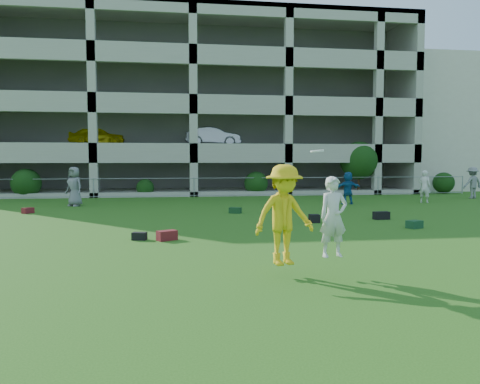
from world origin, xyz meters
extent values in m
plane|color=#235114|center=(0.00, 0.00, 0.00)|extent=(100.00, 100.00, 0.00)
cube|color=beige|center=(23.00, 28.00, 5.00)|extent=(16.00, 14.00, 10.00)
imported|color=slate|center=(-6.12, 14.05, 0.97)|extent=(1.13, 1.05, 1.95)
imported|color=#1F558E|center=(7.63, 13.08, 0.84)|extent=(1.62, 0.77, 1.68)
imported|color=silver|center=(12.02, 13.34, 0.87)|extent=(0.75, 0.74, 1.74)
imported|color=slate|center=(16.28, 15.47, 0.93)|extent=(1.30, 0.88, 1.86)
cube|color=#621C10|center=(-1.49, 3.50, 0.14)|extent=(0.63, 0.52, 0.28)
cube|color=black|center=(-2.27, 3.67, 0.11)|extent=(0.45, 0.34, 0.22)
cube|color=#12331D|center=(6.73, 4.69, 0.13)|extent=(0.60, 0.52, 0.26)
cube|color=black|center=(3.82, 6.52, 0.15)|extent=(0.35, 0.35, 0.30)
cube|color=black|center=(6.65, 7.04, 0.15)|extent=(0.63, 0.35, 0.30)
cube|color=#5F1B10|center=(-7.47, 11.13, 0.12)|extent=(0.49, 0.53, 0.24)
cube|color=#123218|center=(1.34, 9.88, 0.12)|extent=(0.58, 0.49, 0.25)
imported|color=yellow|center=(0.84, -1.03, 1.23)|extent=(1.43, 1.06, 1.97)
imported|color=silver|center=(1.81, -1.13, 1.18)|extent=(0.62, 0.45, 1.59)
cylinder|color=white|center=(1.50, -1.02, 2.48)|extent=(0.27, 0.27, 0.06)
cube|color=#9E998C|center=(0.00, 32.75, 6.00)|extent=(30.00, 0.50, 12.00)
cube|color=#9E998C|center=(14.75, 26.00, 6.00)|extent=(0.50, 14.00, 12.00)
cube|color=#9E998C|center=(0.00, 26.00, 11.85)|extent=(30.00, 14.00, 0.30)
cube|color=#9E998C|center=(0.00, 26.00, 0.15)|extent=(30.00, 14.00, 0.30)
cube|color=#9E998C|center=(0.00, 26.00, 3.15)|extent=(30.00, 14.00, 0.30)
cube|color=#9E998C|center=(0.00, 26.00, 6.15)|extent=(30.00, 14.00, 0.30)
cube|color=#9E998C|center=(0.00, 26.00, 9.15)|extent=(30.00, 14.00, 0.30)
cube|color=#9E998C|center=(0.00, 19.15, 2.55)|extent=(30.00, 0.30, 0.90)
cube|color=#9E998C|center=(0.00, 19.15, 5.55)|extent=(30.00, 0.30, 0.90)
cube|color=#9E998C|center=(0.00, 19.15, 8.55)|extent=(30.00, 0.30, 0.90)
cube|color=#9E998C|center=(0.00, 19.15, 11.55)|extent=(30.00, 0.30, 0.90)
cube|color=#9E998C|center=(-6.00, 19.25, 6.00)|extent=(0.50, 0.50, 12.00)
cube|color=#9E998C|center=(0.00, 19.25, 6.00)|extent=(0.50, 0.50, 12.00)
cube|color=#9E998C|center=(6.00, 19.25, 6.00)|extent=(0.50, 0.50, 12.00)
cube|color=#9E998C|center=(12.00, 19.25, 6.00)|extent=(0.50, 0.50, 12.00)
cube|color=#605E59|center=(0.00, 28.00, 6.00)|extent=(29.00, 9.00, 11.60)
imported|color=yellow|center=(-6.44, 24.00, 3.96)|extent=(3.91, 1.65, 1.32)
imported|color=#B1B2B8|center=(1.62, 24.00, 3.96)|extent=(4.02, 1.45, 1.32)
cylinder|color=gray|center=(-6.00, 19.00, 0.60)|extent=(0.06, 0.06, 1.20)
cylinder|color=gray|center=(0.00, 19.00, 0.60)|extent=(0.06, 0.06, 1.20)
cylinder|color=gray|center=(6.00, 19.00, 0.60)|extent=(0.06, 0.06, 1.20)
cylinder|color=gray|center=(12.00, 19.00, 0.60)|extent=(0.06, 0.06, 1.20)
cylinder|color=gray|center=(18.00, 19.00, 0.60)|extent=(0.06, 0.06, 1.20)
cylinder|color=gray|center=(0.00, 19.00, 1.15)|extent=(36.00, 0.04, 0.04)
cylinder|color=gray|center=(0.00, 19.00, 0.08)|extent=(36.00, 0.04, 0.04)
sphere|color=#163D11|center=(-10.00, 19.60, 0.88)|extent=(1.76, 1.76, 1.76)
sphere|color=#163D11|center=(-3.00, 19.60, 0.55)|extent=(1.10, 1.10, 1.10)
sphere|color=#163D11|center=(4.00, 19.60, 0.77)|extent=(1.54, 1.54, 1.54)
cylinder|color=#382314|center=(11.00, 19.80, 0.98)|extent=(0.16, 0.16, 1.96)
sphere|color=#163D11|center=(11.00, 19.80, 2.24)|extent=(2.52, 2.52, 2.52)
sphere|color=#163D11|center=(17.00, 19.60, 0.72)|extent=(1.43, 1.43, 1.43)
camera|label=1|loc=(-1.32, -9.91, 2.31)|focal=35.00mm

